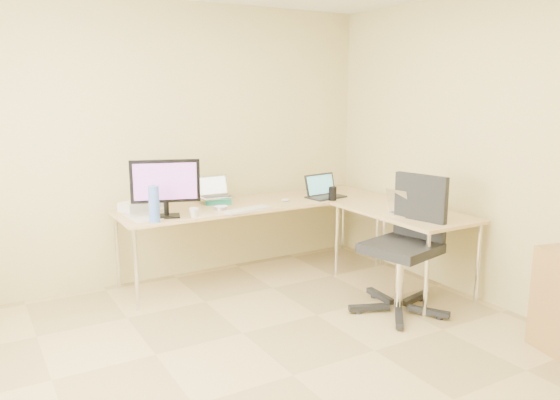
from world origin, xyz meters
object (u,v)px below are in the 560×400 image
desk_fan (162,195)px  laptop_return (404,204)px  mug (194,213)px  office_chair (401,253)px  desk_return (402,249)px  monitor (166,188)px  water_bottle (154,204)px  laptop_black (326,186)px  laptop_center (216,187)px  desk_main (257,239)px  keyboard (247,210)px

desk_fan → laptop_return: size_ratio=0.86×
desk_fan → laptop_return: desk_fan is taller
laptop_return → mug: bearing=54.7°
desk_fan → office_chair: bearing=-66.3°
desk_return → monitor: monitor is taller
water_bottle → mug: bearing=0.0°
laptop_black → desk_fan: size_ratio=1.55×
laptop_black → desk_fan: bearing=160.1°
laptop_black → desk_fan: desk_fan is taller
mug → laptop_return: size_ratio=0.31×
desk_return → laptop_center: (-1.33, 1.16, 0.52)m
desk_main → mug: size_ratio=30.38×
monitor → laptop_center: (0.60, 0.32, -0.09)m
desk_fan → laptop_center: bearing=-23.0°
water_bottle → office_chair: size_ratio=0.27×
desk_main → laptop_black: bearing=-12.3°
desk_return → office_chair: office_chair is taller
desk_return → water_bottle: bearing=161.3°
desk_main → laptop_center: 0.65m
laptop_black → laptop_return: (0.15, -0.96, -0.02)m
laptop_black → keyboard: laptop_black is taller
office_chair → mug: bearing=126.8°
laptop_black → desk_fan: 1.62m
mug → water_bottle: size_ratio=0.29×
desk_main → office_chair: (0.57, -1.40, 0.14)m
mug → laptop_center: bearing=48.5°
monitor → desk_fan: (0.09, 0.37, -0.13)m
laptop_center → desk_main: bearing=-23.5°
desk_main → mug: mug is taller
laptop_black → laptop_return: 0.98m
laptop_black → keyboard: bearing=-178.8°
keyboard → office_chair: office_chair is taller
monitor → office_chair: (1.53, -1.24, -0.48)m
mug → desk_fan: bearing=102.9°
mug → laptop_return: 1.81m
keyboard → desk_fan: size_ratio=1.82×
desk_fan → desk_main: bearing=-31.2°
monitor → laptop_return: (1.81, -0.95, -0.15)m
water_bottle → laptop_return: size_ratio=1.08×
laptop_return → office_chair: bearing=126.3°
laptop_black → water_bottle: size_ratio=1.23×
monitor → keyboard: 0.75m
monitor → laptop_return: bearing=-9.4°
laptop_black → water_bottle: water_bottle is taller
desk_return → office_chair: bearing=-134.9°
desk_return → laptop_return: (-0.11, -0.12, 0.46)m
desk_main → laptop_return: (0.86, -1.12, 0.46)m
laptop_center → mug: bearing=-130.8°
desk_return → water_bottle: 2.25m
desk_main → laptop_return: bearing=-52.4°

